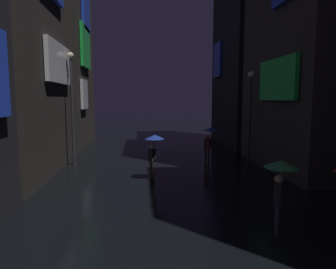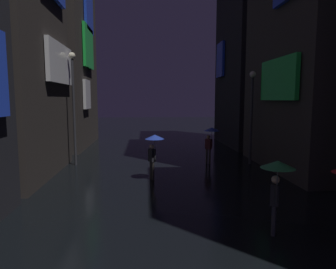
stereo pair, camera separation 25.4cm
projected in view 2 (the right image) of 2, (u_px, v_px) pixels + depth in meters
name	position (u px, v px, depth m)	size (l,w,h in m)	color
building_left_far	(61.00, 35.00, 23.26)	(4.25, 8.59, 17.42)	#2D2826
building_right_far	(252.00, 24.00, 23.73)	(4.25, 7.37, 19.26)	black
pedestrian_near_crossing_blue	(211.00, 135.00, 17.21)	(0.90, 0.90, 2.12)	#38332D
pedestrian_foreground_right_green	(277.00, 177.00, 7.98)	(0.90, 0.90, 2.12)	#2D2D38
pedestrian_foreground_left_blue	(154.00, 144.00, 13.73)	(0.90, 0.90, 2.12)	#38332D
streetlamp_left_far	(73.00, 97.00, 16.59)	(0.36, 0.36, 6.28)	#2D2D33
streetlamp_right_far	(252.00, 106.00, 16.96)	(0.36, 0.36, 5.30)	#2D2D33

